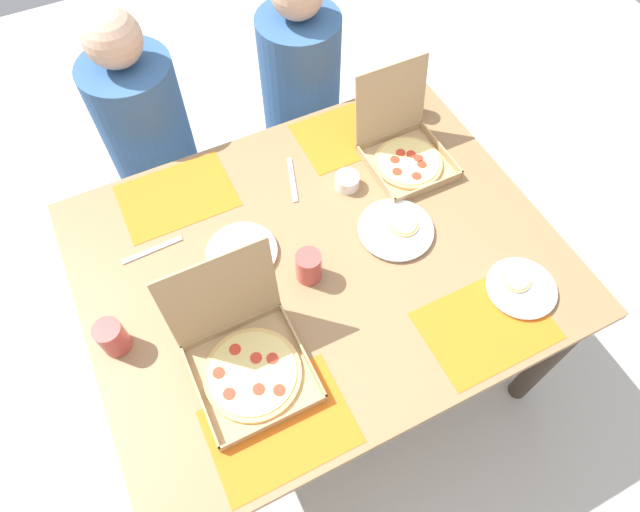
{
  "coord_description": "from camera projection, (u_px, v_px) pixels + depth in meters",
  "views": [
    {
      "loc": [
        -0.39,
        -0.78,
        2.17
      ],
      "look_at": [
        0.0,
        0.0,
        0.77
      ],
      "focal_mm": 30.44,
      "sensor_mm": 36.0,
      "label": 1
    }
  ],
  "objects": [
    {
      "name": "plate_middle",
      "position": [
        520.0,
        288.0,
        1.58
      ],
      "size": [
        0.2,
        0.2,
        0.03
      ],
      "color": "white",
      "rests_on": "dining_table"
    },
    {
      "name": "plate_near_left",
      "position": [
        396.0,
        229.0,
        1.69
      ],
      "size": [
        0.24,
        0.24,
        0.03
      ],
      "color": "white",
      "rests_on": "dining_table"
    },
    {
      "name": "cup_dark",
      "position": [
        412.0,
        102.0,
        1.93
      ],
      "size": [
        0.07,
        0.07,
        0.1
      ],
      "primitive_type": "cylinder",
      "color": "#BF4742",
      "rests_on": "dining_table"
    },
    {
      "name": "placemat_near_left",
      "position": [
        280.0,
        427.0,
        1.38
      ],
      "size": [
        0.36,
        0.26,
        0.0
      ],
      "primitive_type": "cube",
      "color": "orange",
      "rests_on": "dining_table"
    },
    {
      "name": "pizza_box_corner_right",
      "position": [
        246.0,
        357.0,
        1.42
      ],
      "size": [
        0.3,
        0.33,
        0.33
      ],
      "color": "tan",
      "rests_on": "dining_table"
    },
    {
      "name": "cup_spare",
      "position": [
        112.0,
        337.0,
        1.45
      ],
      "size": [
        0.08,
        0.08,
        0.11
      ],
      "primitive_type": "cylinder",
      "color": "#BF4742",
      "rests_on": "dining_table"
    },
    {
      "name": "condiment_bowl",
      "position": [
        347.0,
        181.0,
        1.77
      ],
      "size": [
        0.08,
        0.08,
        0.05
      ],
      "primitive_type": "cylinder",
      "color": "white",
      "rests_on": "dining_table"
    },
    {
      "name": "plate_far_right",
      "position": [
        242.0,
        252.0,
        1.65
      ],
      "size": [
        0.22,
        0.22,
        0.02
      ],
      "color": "white",
      "rests_on": "dining_table"
    },
    {
      "name": "fork_by_near_right",
      "position": [
        292.0,
        179.0,
        1.81
      ],
      "size": [
        0.07,
        0.19,
        0.0
      ],
      "primitive_type": "cube",
      "rotation": [
        0.0,
        0.0,
        1.26
      ],
      "color": "#B7B7BC",
      "rests_on": "dining_table"
    },
    {
      "name": "fork_by_near_left",
      "position": [
        152.0,
        250.0,
        1.66
      ],
      "size": [
        0.19,
        0.02,
        0.0
      ],
      "primitive_type": "cube",
      "rotation": [
        0.0,
        0.0,
        0.04
      ],
      "color": "#B7B7BC",
      "rests_on": "dining_table"
    },
    {
      "name": "placemat_far_left",
      "position": [
        177.0,
        196.0,
        1.77
      ],
      "size": [
        0.36,
        0.26,
        0.0
      ],
      "primitive_type": "cube",
      "color": "orange",
      "rests_on": "dining_table"
    },
    {
      "name": "ground_plane",
      "position": [
        320.0,
        352.0,
        2.3
      ],
      "size": [
        6.0,
        6.0,
        0.0
      ],
      "primitive_type": "plane",
      "color": "beige"
    },
    {
      "name": "cup_clear_right",
      "position": [
        309.0,
        266.0,
        1.57
      ],
      "size": [
        0.08,
        0.08,
        0.1
      ],
      "primitive_type": "cylinder",
      "color": "#BF4742",
      "rests_on": "dining_table"
    },
    {
      "name": "pizza_box_edge_far",
      "position": [
        404.0,
        149.0,
        1.82
      ],
      "size": [
        0.26,
        0.3,
        0.3
      ],
      "color": "tan",
      "rests_on": "dining_table"
    },
    {
      "name": "placemat_near_right",
      "position": [
        486.0,
        325.0,
        1.53
      ],
      "size": [
        0.36,
        0.26,
        0.0
      ],
      "primitive_type": "cube",
      "color": "orange",
      "rests_on": "dining_table"
    },
    {
      "name": "diner_left_seat",
      "position": [
        158.0,
        160.0,
        2.17
      ],
      "size": [
        0.32,
        0.32,
        1.19
      ],
      "color": "#33598C",
      "rests_on": "ground_plane"
    },
    {
      "name": "placemat_far_right",
      "position": [
        349.0,
        133.0,
        1.92
      ],
      "size": [
        0.36,
        0.26,
        0.0
      ],
      "primitive_type": "cube",
      "color": "orange",
      "rests_on": "dining_table"
    },
    {
      "name": "diner_right_seat",
      "position": [
        302.0,
        112.0,
        2.32
      ],
      "size": [
        0.32,
        0.32,
        1.17
      ],
      "color": "#33598C",
      "rests_on": "ground_plane"
    },
    {
      "name": "dining_table",
      "position": [
        320.0,
        273.0,
        1.74
      ],
      "size": [
        1.41,
        1.13,
        0.77
      ],
      "color": "#3F3328",
      "rests_on": "ground_plane"
    }
  ]
}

